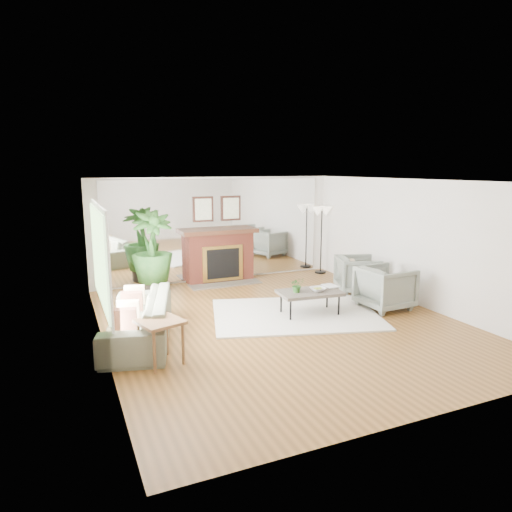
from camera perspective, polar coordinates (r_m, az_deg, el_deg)
name	(u,v)px	position (r m, az deg, el deg)	size (l,w,h in m)	color
ground	(280,322)	(8.25, 3.06, -8.25)	(7.00, 7.00, 0.00)	brown
wall_left	(100,269)	(7.13, -18.87, -1.49)	(0.02, 7.00, 2.50)	silver
wall_right	(415,242)	(9.63, 19.27, 1.60)	(0.02, 7.00, 2.50)	silver
wall_back	(217,229)	(11.12, -4.94, 3.37)	(6.00, 0.02, 2.50)	silver
mirror_panel	(217,229)	(11.10, -4.91, 3.35)	(5.40, 0.04, 2.40)	silver
window_panel	(100,257)	(7.51, -18.95, -0.11)	(0.04, 2.40, 1.50)	#B2E09E
fireplace	(220,255)	(11.00, -4.51, 0.17)	(1.85, 0.83, 2.05)	maroon
area_rug	(295,314)	(8.65, 4.92, -7.24)	(3.03, 2.16, 0.03)	silver
coffee_table	(310,293)	(8.56, 6.75, -4.64)	(1.21, 0.79, 0.46)	#554C43
sofa	(139,318)	(7.59, -14.47, -7.52)	(2.41, 0.94, 0.71)	slate
armchair_back	(358,274)	(10.34, 12.59, -2.22)	(0.86, 0.88, 0.80)	gray
armchair_front	(385,288)	(9.25, 15.86, -3.82)	(0.90, 0.92, 0.84)	gray
side_table	(160,327)	(6.55, -11.88, -8.73)	(0.70, 0.70, 0.64)	brown
potted_ficus	(152,250)	(10.07, -12.85, 0.72)	(0.88, 0.88, 1.82)	black
floor_lamp	(322,217)	(11.85, 8.23, 4.89)	(0.56, 0.31, 1.74)	black
tabletop_plant	(297,285)	(8.42, 5.17, -3.62)	(0.25, 0.22, 0.28)	#376525
fruit_bowl	(318,289)	(8.57, 7.72, -4.14)	(0.28, 0.28, 0.07)	brown
book	(325,287)	(8.87, 8.67, -3.81)	(0.23, 0.31, 0.02)	brown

